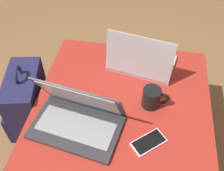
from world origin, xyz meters
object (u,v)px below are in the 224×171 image
object	(u,v)px
cell_phone	(149,142)
coffee_mug	(152,98)
laptop_far	(141,61)
backpack	(28,106)
laptop_near	(78,117)

from	to	relation	value
cell_phone	coffee_mug	size ratio (longest dim) A/B	1.28
laptop_far	backpack	bearing A→B (deg)	30.80
laptop_near	coffee_mug	size ratio (longest dim) A/B	3.36
backpack	coffee_mug	distance (m)	0.69
laptop_far	cell_phone	size ratio (longest dim) A/B	2.35
cell_phone	coffee_mug	distance (m)	0.21
laptop_far	coffee_mug	bearing A→B (deg)	117.68
cell_phone	coffee_mug	bearing A→B (deg)	-39.89
coffee_mug	laptop_far	bearing A→B (deg)	106.44
laptop_far	backpack	size ratio (longest dim) A/B	0.75
laptop_near	laptop_far	size ratio (longest dim) A/B	1.12
laptop_near	backpack	bearing A→B (deg)	162.04
backpack	coffee_mug	bearing A→B (deg)	75.90
laptop_near	coffee_mug	bearing A→B (deg)	37.03
cell_phone	backpack	distance (m)	0.72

